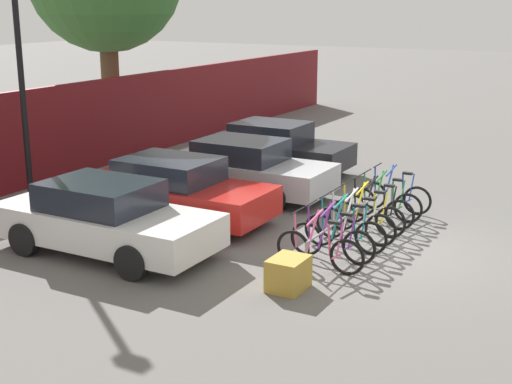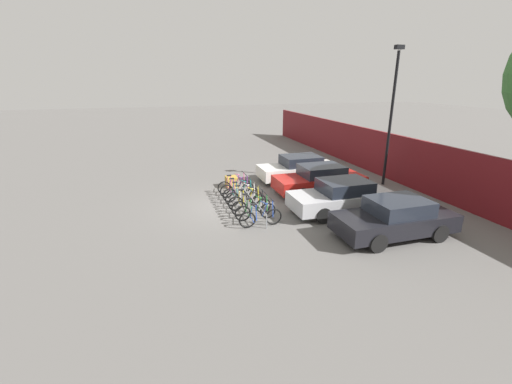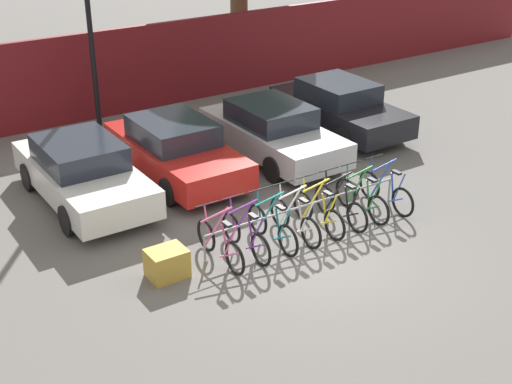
{
  "view_description": "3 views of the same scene",
  "coord_description": "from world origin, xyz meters",
  "views": [
    {
      "loc": [
        -12.67,
        -4.29,
        4.65
      ],
      "look_at": [
        -0.87,
        2.24,
        1.04
      ],
      "focal_mm": 50.0,
      "sensor_mm": 36.0,
      "label": 1
    },
    {
      "loc": [
        14.01,
        -3.17,
        5.36
      ],
      "look_at": [
        1.24,
        0.74,
        0.95
      ],
      "focal_mm": 24.0,
      "sensor_mm": 36.0,
      "label": 2
    },
    {
      "loc": [
        -7.49,
        -9.56,
        7.02
      ],
      "look_at": [
        -0.34,
        1.26,
        0.84
      ],
      "focal_mm": 50.0,
      "sensor_mm": 36.0,
      "label": 3
    }
  ],
  "objects": [
    {
      "name": "bike_rack",
      "position": [
        0.46,
        0.68,
        0.5
      ],
      "size": [
        4.74,
        0.04,
        0.57
      ],
      "color": "gray",
      "rests_on": "ground"
    },
    {
      "name": "ground_plane",
      "position": [
        0.0,
        0.0,
        0.0
      ],
      "size": [
        120.0,
        120.0,
        0.0
      ],
      "primitive_type": "plane",
      "color": "#605E5B"
    },
    {
      "name": "bicycle_yellow",
      "position": [
        0.71,
        0.53,
        0.38
      ],
      "size": [
        0.68,
        1.71,
        1.05
      ],
      "rotation": [
        0.0,
        0.0,
        0.01
      ],
      "color": "black",
      "rests_on": "ground"
    },
    {
      "name": "bicycle_black",
      "position": [
        1.29,
        0.53,
        0.38
      ],
      "size": [
        0.68,
        1.71,
        1.05
      ],
      "rotation": [
        0.0,
        0.0,
        -0.06
      ],
      "color": "black",
      "rests_on": "ground"
    },
    {
      "name": "bicycle_pink",
      "position": [
        -1.63,
        0.53,
        0.38
      ],
      "size": [
        0.68,
        1.71,
        1.05
      ],
      "rotation": [
        0.0,
        0.0,
        -0.01
      ],
      "color": "black",
      "rests_on": "ground"
    },
    {
      "name": "car_black",
      "position": [
        4.77,
        4.8,
        0.69
      ],
      "size": [
        1.91,
        4.28,
        1.4
      ],
      "color": "black",
      "rests_on": "ground"
    },
    {
      "name": "bicycle_teal",
      "position": [
        -0.44,
        0.53,
        0.38
      ],
      "size": [
        0.68,
        1.71,
        1.05
      ],
      "rotation": [
        0.0,
        0.0,
        0.06
      ],
      "color": "black",
      "rests_on": "ground"
    },
    {
      "name": "car_silver",
      "position": [
        2.13,
        4.24,
        0.69
      ],
      "size": [
        1.91,
        4.35,
        1.4
      ],
      "color": "#B7B7BC",
      "rests_on": "ground"
    },
    {
      "name": "car_red",
      "position": [
        -0.46,
        4.53,
        0.69
      ],
      "size": [
        1.91,
        4.38,
        1.4
      ],
      "color": "red",
      "rests_on": "ground"
    },
    {
      "name": "bicycle_blue",
      "position": [
        2.56,
        0.53,
        0.38
      ],
      "size": [
        0.68,
        1.71,
        1.05
      ],
      "rotation": [
        0.0,
        0.0,
        -0.07
      ],
      "color": "black",
      "rests_on": "ground"
    },
    {
      "name": "cargo_crate",
      "position": [
        -2.71,
        0.61,
        0.28
      ],
      "size": [
        0.7,
        0.56,
        0.55
      ],
      "primitive_type": "cube",
      "color": "#B28C33",
      "rests_on": "ground"
    },
    {
      "name": "hoarding_wall",
      "position": [
        0.0,
        9.5,
        1.26
      ],
      "size": [
        36.0,
        0.16,
        2.51
      ],
      "primitive_type": "cube",
      "color": "maroon",
      "rests_on": "ground"
    },
    {
      "name": "bicycle_purple",
      "position": [
        -1.06,
        0.53,
        0.38
      ],
      "size": [
        0.68,
        1.71,
        1.05
      ],
      "rotation": [
        0.0,
        0.0,
        -0.0
      ],
      "color": "black",
      "rests_on": "ground"
    },
    {
      "name": "bicycle_green",
      "position": [
        1.87,
        0.53,
        0.38
      ],
      "size": [
        0.68,
        1.71,
        1.05
      ],
      "rotation": [
        0.0,
        0.0,
        0.02
      ],
      "color": "black",
      "rests_on": "ground"
    },
    {
      "name": "car_white",
      "position": [
        -2.79,
        4.46,
        0.69
      ],
      "size": [
        1.91,
        4.4,
        1.4
      ],
      "color": "silver",
      "rests_on": "ground"
    },
    {
      "name": "bicycle_white",
      "position": [
        0.11,
        0.53,
        0.38
      ],
      "size": [
        0.68,
        1.71,
        1.05
      ],
      "rotation": [
        0.0,
        0.0,
        0.06
      ],
      "color": "black",
      "rests_on": "ground"
    },
    {
      "name": "lamp_post",
      "position": [
        -0.79,
        8.5,
        3.82
      ],
      "size": [
        0.24,
        0.44,
        6.92
      ],
      "color": "black",
      "rests_on": "ground"
    }
  ]
}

